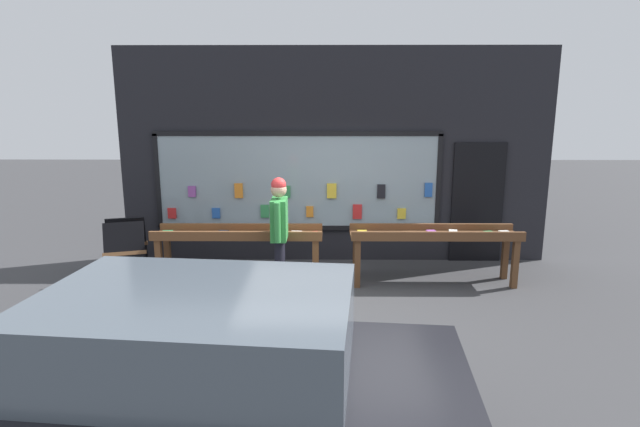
% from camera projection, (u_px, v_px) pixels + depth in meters
% --- Properties ---
extents(ground_plane, '(40.00, 40.00, 0.00)m').
position_uv_depth(ground_plane, '(338.00, 310.00, 6.74)').
color(ground_plane, '#38383A').
extents(shopfront_facade, '(7.45, 0.29, 3.70)m').
position_uv_depth(shopfront_facade, '(335.00, 158.00, 8.70)').
color(shopfront_facade, black).
rests_on(shopfront_facade, ground_plane).
extents(display_table_left, '(2.58, 0.59, 0.88)m').
position_uv_depth(display_table_left, '(238.00, 239.00, 7.68)').
color(display_table_left, brown).
rests_on(display_table_left, ground_plane).
extents(display_table_right, '(2.58, 0.60, 0.89)m').
position_uv_depth(display_table_right, '(434.00, 239.00, 7.66)').
color(display_table_right, brown).
rests_on(display_table_right, ground_plane).
extents(person_browsing, '(0.22, 0.68, 1.72)m').
position_uv_depth(person_browsing, '(279.00, 226.00, 7.14)').
color(person_browsing, black).
rests_on(person_browsing, ground_plane).
extents(small_dog, '(0.40, 0.54, 0.44)m').
position_uv_depth(small_dog, '(306.00, 280.00, 7.03)').
color(small_dog, '#99724C').
rests_on(small_dog, ground_plane).
extents(sandwich_board_sign, '(0.82, 0.99, 0.94)m').
position_uv_depth(sandwich_board_sign, '(126.00, 249.00, 7.93)').
color(sandwich_board_sign, black).
rests_on(sandwich_board_sign, ground_plane).
extents(parked_car, '(4.06, 2.21, 1.41)m').
position_uv_depth(parked_car, '(200.00, 378.00, 3.65)').
color(parked_car, black).
rests_on(parked_car, ground_plane).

